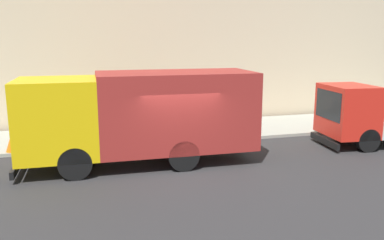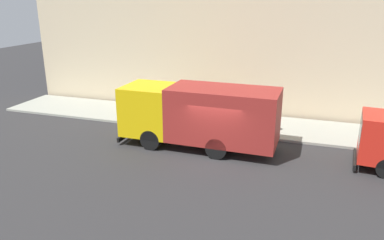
{
  "view_description": "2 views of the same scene",
  "coord_description": "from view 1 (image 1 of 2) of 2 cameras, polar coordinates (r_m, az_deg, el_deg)",
  "views": [
    {
      "loc": [
        -11.99,
        2.89,
        4.16
      ],
      "look_at": [
        0.73,
        -0.61,
        1.47
      ],
      "focal_mm": 37.29,
      "sensor_mm": 36.0,
      "label": 1
    },
    {
      "loc": [
        -15.5,
        -3.95,
        7.13
      ],
      "look_at": [
        1.38,
        1.57,
        1.25
      ],
      "focal_mm": 34.77,
      "sensor_mm": 36.0,
      "label": 2
    }
  ],
  "objects": [
    {
      "name": "street_sign_post",
      "position": [
        15.73,
        -5.96,
        2.26
      ],
      "size": [
        0.44,
        0.08,
        2.56
      ],
      "color": "#4C5156",
      "rests_on": "sidewalk"
    },
    {
      "name": "pedestrian_standing",
      "position": [
        17.88,
        -7.75,
        1.33
      ],
      "size": [
        0.56,
        0.56,
        1.71
      ],
      "rotation": [
        0.0,
        0.0,
        0.9
      ],
      "color": "brown",
      "rests_on": "sidewalk"
    },
    {
      "name": "pedestrian_walking",
      "position": [
        18.55,
        -14.27,
        1.28
      ],
      "size": [
        0.47,
        0.47,
        1.6
      ],
      "rotation": [
        0.0,
        0.0,
        3.57
      ],
      "color": "black",
      "rests_on": "sidewalk"
    },
    {
      "name": "large_utility_truck",
      "position": [
        13.35,
        -7.39,
        0.98
      ],
      "size": [
        2.64,
        7.81,
        3.08
      ],
      "rotation": [
        0.0,
        0.0,
        -0.02
      ],
      "color": "#E3B90D",
      "rests_on": "ground"
    },
    {
      "name": "small_flatbed_truck",
      "position": [
        17.34,
        24.31,
        0.35
      ],
      "size": [
        2.62,
        5.49,
        2.41
      ],
      "rotation": [
        0.0,
        0.0,
        -0.09
      ],
      "color": "red",
      "rests_on": "ground"
    },
    {
      "name": "pedestrian_third",
      "position": [
        16.81,
        1.62,
        0.93
      ],
      "size": [
        0.45,
        0.45,
        1.78
      ],
      "rotation": [
        0.0,
        0.0,
        1.77
      ],
      "color": "brown",
      "rests_on": "sidewalk"
    },
    {
      "name": "traffic_cone_orange",
      "position": [
        15.91,
        -24.27,
        -2.82
      ],
      "size": [
        0.51,
        0.51,
        0.73
      ],
      "primitive_type": "cone",
      "color": "orange",
      "rests_on": "sidewalk"
    },
    {
      "name": "ground",
      "position": [
        13.02,
        -1.75,
        -7.12
      ],
      "size": [
        80.0,
        80.0,
        0.0
      ],
      "primitive_type": "plane",
      "color": "#2C2B2C"
    },
    {
      "name": "sidewalk",
      "position": [
        17.68,
        -5.56,
        -1.92
      ],
      "size": [
        3.92,
        30.0,
        0.13
      ],
      "primitive_type": "cube",
      "color": "#9FA193",
      "rests_on": "ground"
    }
  ]
}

